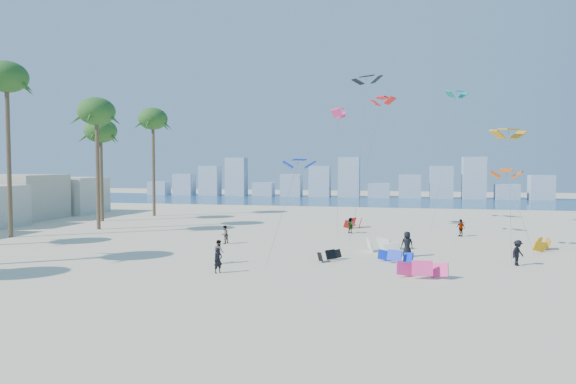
# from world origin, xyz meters

# --- Properties ---
(ground) EXTENTS (220.00, 220.00, 0.00)m
(ground) POSITION_xyz_m (0.00, 0.00, 0.00)
(ground) COLOR beige
(ground) RESTS_ON ground
(ocean) EXTENTS (220.00, 220.00, 0.00)m
(ocean) POSITION_xyz_m (0.00, 72.00, 0.01)
(ocean) COLOR navy
(ocean) RESTS_ON ground
(kitesurfer_near) EXTENTS (0.65, 0.68, 1.56)m
(kitesurfer_near) POSITION_xyz_m (0.92, 5.49, 0.78)
(kitesurfer_near) COLOR black
(kitesurfer_near) RESTS_ON ground
(kitesurfer_mid) EXTENTS (0.98, 0.98, 1.61)m
(kitesurfer_mid) POSITION_xyz_m (-0.12, 8.41, 0.80)
(kitesurfer_mid) COLOR gray
(kitesurfer_mid) RESTS_ON ground
(kitesurfers_far) EXTENTS (29.35, 14.97, 1.85)m
(kitesurfers_far) POSITION_xyz_m (12.59, 18.10, 0.83)
(kitesurfers_far) COLOR black
(kitesurfers_far) RESTS_ON ground
(grounded_kites) EXTENTS (18.04, 25.54, 1.02)m
(grounded_kites) POSITION_xyz_m (12.13, 16.19, 0.46)
(grounded_kites) COLOR black
(grounded_kites) RESTS_ON ground
(flying_kites) EXTENTS (28.67, 28.60, 17.56)m
(flying_kites) POSITION_xyz_m (13.37, 26.85, 12.25)
(flying_kites) COLOR #0D30E0
(flying_kites) RESTS_ON ground
(palm_row) EXTENTS (10.31, 44.80, 16.16)m
(palm_row) POSITION_xyz_m (-21.44, 16.18, 11.28)
(palm_row) COLOR brown
(palm_row) RESTS_ON ground
(distant_skyline) EXTENTS (85.00, 3.00, 8.40)m
(distant_skyline) POSITION_xyz_m (-1.19, 82.00, 3.09)
(distant_skyline) COLOR #9EADBF
(distant_skyline) RESTS_ON ground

